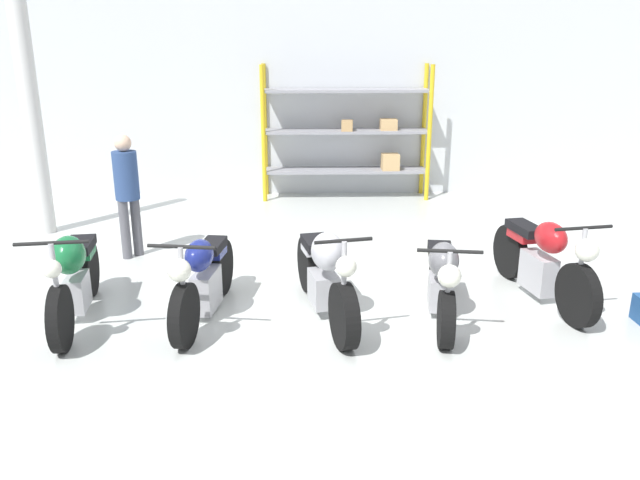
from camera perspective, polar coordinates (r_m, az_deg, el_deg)
ground_plane at (r=6.84m, az=0.10°, el=-6.62°), size 30.00×30.00×0.00m
back_wall at (r=11.95m, az=-0.76°, el=12.78°), size 30.00×0.08×3.60m
shelving_rack at (r=11.68m, az=2.89°, el=9.72°), size 3.08×0.63×2.44m
support_pillar at (r=10.24m, az=-24.89°, el=10.37°), size 0.28×0.28×3.60m
motorcycle_green at (r=6.97m, az=-21.57°, el=-3.05°), size 0.66×2.04×1.08m
motorcycle_blue at (r=6.66m, az=-10.61°, el=-3.45°), size 0.65×2.00×1.01m
motorcycle_silver at (r=6.57m, az=0.46°, el=-3.20°), size 0.72×2.14×1.08m
motorcycle_grey at (r=6.70m, az=11.08°, el=-3.46°), size 0.61×2.01×0.97m
motorcycle_red at (r=7.43m, az=19.72°, el=-1.70°), size 0.66×2.10×1.06m
person_browsing at (r=8.70m, az=-17.24°, el=4.70°), size 0.45×0.45×1.67m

